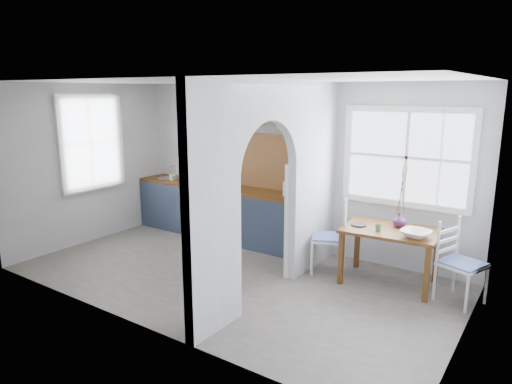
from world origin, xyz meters
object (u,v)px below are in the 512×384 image
Objects in this scene: kettle at (288,187)px; vase at (399,220)px; chair_right at (462,263)px; dining_table at (389,256)px; chair_left at (329,237)px.

kettle is 1.79m from vase.
chair_right is 0.93m from vase.
vase is (0.05, 0.17, 0.46)m from dining_table.
kettle is at bearing -135.80° from chair_left.
chair_left is 1.10m from kettle.
kettle reaches higher than vase.
kettle reaches higher than chair_left.
chair_right is at bearing 67.81° from chair_left.
vase is (0.89, 0.23, 0.33)m from chair_left.
vase is at bearing 95.56° from chair_right.
vase is (-0.84, 0.23, 0.34)m from chair_right.
dining_table is 1.87m from kettle.
chair_left is at bearing -165.48° from vase.
chair_left is at bearing -41.96° from kettle.
chair_right is 5.38× the size of vase.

